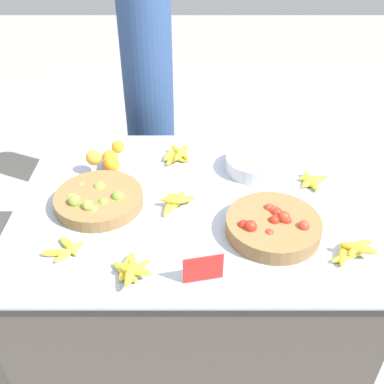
% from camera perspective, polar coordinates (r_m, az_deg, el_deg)
% --- Properties ---
extents(ground_plane, '(12.00, 12.00, 0.00)m').
position_cam_1_polar(ground_plane, '(2.54, 0.00, -15.02)').
color(ground_plane, '#A39E93').
extents(market_table, '(1.55, 1.20, 0.76)m').
position_cam_1_polar(market_table, '(2.25, 0.00, -8.90)').
color(market_table, '#4C4742').
rests_on(market_table, ground_plane).
extents(lime_bowl, '(0.39, 0.39, 0.09)m').
position_cam_1_polar(lime_bowl, '(2.00, -11.78, -0.92)').
color(lime_bowl, olive).
rests_on(lime_bowl, market_table).
extents(tomato_basket, '(0.38, 0.38, 0.10)m').
position_cam_1_polar(tomato_basket, '(1.84, 10.24, -4.19)').
color(tomato_basket, olive).
rests_on(tomato_basket, market_table).
extents(orange_pile, '(0.17, 0.19, 0.13)m').
position_cam_1_polar(orange_pile, '(2.23, -10.65, 4.17)').
color(orange_pile, orange).
rests_on(orange_pile, market_table).
extents(metal_bowl, '(0.28, 0.28, 0.07)m').
position_cam_1_polar(metal_bowl, '(2.21, 7.93, 3.60)').
color(metal_bowl, silver).
rests_on(metal_bowl, market_table).
extents(price_sign, '(0.15, 0.04, 0.11)m').
position_cam_1_polar(price_sign, '(1.61, 1.48, -9.71)').
color(price_sign, red).
rests_on(price_sign, market_table).
extents(banana_bunch_middle_left, '(0.15, 0.18, 0.06)m').
position_cam_1_polar(banana_bunch_middle_left, '(2.28, -1.97, 4.74)').
color(banana_bunch_middle_left, yellow).
rests_on(banana_bunch_middle_left, market_table).
extents(banana_bunch_front_left, '(0.15, 0.16, 0.03)m').
position_cam_1_polar(banana_bunch_front_left, '(2.18, 15.00, 1.44)').
color(banana_bunch_front_left, yellow).
rests_on(banana_bunch_front_left, market_table).
extents(banana_bunch_middle_right, '(0.15, 0.18, 0.06)m').
position_cam_1_polar(banana_bunch_middle_right, '(1.97, -1.99, -1.07)').
color(banana_bunch_middle_right, yellow).
rests_on(banana_bunch_middle_right, market_table).
extents(banana_bunch_front_center, '(0.20, 0.15, 0.06)m').
position_cam_1_polar(banana_bunch_front_center, '(1.83, 19.72, -6.92)').
color(banana_bunch_front_center, yellow).
rests_on(banana_bunch_front_center, market_table).
extents(banana_bunch_back_center, '(0.17, 0.20, 0.06)m').
position_cam_1_polar(banana_bunch_back_center, '(1.66, -7.81, -9.75)').
color(banana_bunch_back_center, yellow).
rests_on(banana_bunch_back_center, market_table).
extents(banana_bunch_front_right, '(0.16, 0.15, 0.03)m').
position_cam_1_polar(banana_bunch_front_right, '(1.81, -15.67, -7.02)').
color(banana_bunch_front_right, yellow).
rests_on(banana_bunch_front_right, market_table).
extents(vendor_person, '(0.30, 0.30, 1.72)m').
position_cam_1_polar(vendor_person, '(2.82, -5.53, 11.49)').
color(vendor_person, navy).
rests_on(vendor_person, ground_plane).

